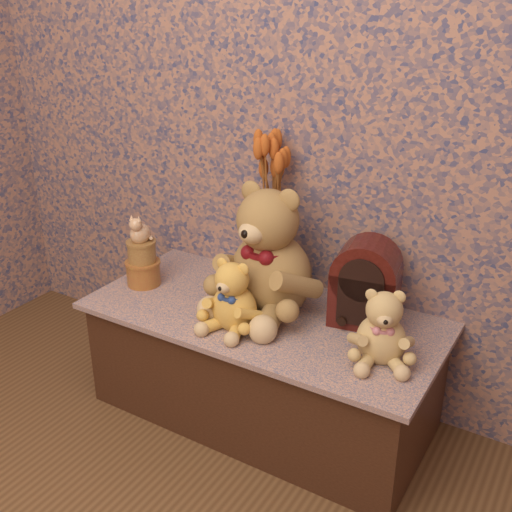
{
  "coord_description": "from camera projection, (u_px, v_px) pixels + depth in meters",
  "views": [
    {
      "loc": [
        0.97,
        -0.45,
        1.5
      ],
      "look_at": [
        0.0,
        1.16,
        0.67
      ],
      "focal_mm": 42.96,
      "sensor_mm": 36.0,
      "label": 1
    }
  ],
  "objects": [
    {
      "name": "biscuit_tin_upper",
      "position": [
        142.0,
        252.0,
        2.34
      ],
      "size": [
        0.12,
        0.12,
        0.08
      ],
      "primitive_type": "cylinder",
      "rotation": [
        0.0,
        0.0,
        -0.13
      ],
      "color": "tan",
      "rests_on": "biscuit_tin_lower"
    },
    {
      "name": "display_shelf",
      "position": [
        263.0,
        364.0,
        2.27
      ],
      "size": [
        1.27,
        0.61,
        0.43
      ],
      "primitive_type": "cube",
      "color": "#3C4D7B",
      "rests_on": "ground"
    },
    {
      "name": "teddy_large",
      "position": [
        271.0,
        243.0,
        2.13
      ],
      "size": [
        0.44,
        0.51,
        0.5
      ],
      "primitive_type": null,
      "rotation": [
        0.0,
        0.0,
        -0.1
      ],
      "color": "#956539",
      "rests_on": "display_shelf"
    },
    {
      "name": "dried_stalks",
      "position": [
        276.0,
        175.0,
        2.19
      ],
      "size": [
        0.32,
        0.32,
        0.47
      ],
      "primitive_type": null,
      "rotation": [
        0.0,
        0.0,
        0.36
      ],
      "color": "#C3581F",
      "rests_on": "ceramic_vase"
    },
    {
      "name": "cat_figurine",
      "position": [
        140.0,
        227.0,
        2.3
      ],
      "size": [
        0.1,
        0.11,
        0.12
      ],
      "primitive_type": null,
      "rotation": [
        0.0,
        0.0,
        0.24
      ],
      "color": "silver",
      "rests_on": "biscuit_tin_upper"
    },
    {
      "name": "cathedral_radio",
      "position": [
        366.0,
        282.0,
        2.06
      ],
      "size": [
        0.25,
        0.19,
        0.31
      ],
      "primitive_type": null,
      "rotation": [
        0.0,
        0.0,
        0.17
      ],
      "color": "#3B0F0A",
      "rests_on": "display_shelf"
    },
    {
      "name": "biscuit_tin_lower",
      "position": [
        143.0,
        273.0,
        2.38
      ],
      "size": [
        0.17,
        0.17,
        0.09
      ],
      "primitive_type": "cylinder",
      "rotation": [
        0.0,
        0.0,
        -0.38
      ],
      "color": "#B19334",
      "rests_on": "display_shelf"
    },
    {
      "name": "ceramic_vase",
      "position": [
        275.0,
        262.0,
        2.33
      ],
      "size": [
        0.16,
        0.16,
        0.21
      ],
      "primitive_type": "cylinder",
      "rotation": [
        0.0,
        0.0,
        -0.31
      ],
      "color": "tan",
      "rests_on": "display_shelf"
    },
    {
      "name": "teddy_medium",
      "position": [
        234.0,
        291.0,
        2.05
      ],
      "size": [
        0.21,
        0.25,
        0.27
      ],
      "primitive_type": null,
      "rotation": [
        0.0,
        0.0,
        -0.01
      ],
      "color": "gold",
      "rests_on": "display_shelf"
    },
    {
      "name": "teddy_small",
      "position": [
        383.0,
        322.0,
        1.86
      ],
      "size": [
        0.29,
        0.31,
        0.26
      ],
      "primitive_type": null,
      "rotation": [
        0.0,
        0.0,
        0.41
      ],
      "color": "tan",
      "rests_on": "display_shelf"
    }
  ]
}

